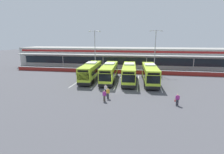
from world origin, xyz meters
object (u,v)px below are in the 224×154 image
at_px(coach_bus_right_centre, 150,74).
at_px(pedestrian_near_bin, 106,89).
at_px(pedestrian_with_handbag, 177,99).
at_px(pedestrian_child, 104,95).
at_px(pedestrian_in_dark_coat, 108,93).
at_px(lamp_post_centre, 155,49).
at_px(lamp_post_west, 95,48).
at_px(coach_bus_left_centre, 109,73).
at_px(coach_bus_leftmost, 91,72).
at_px(coach_bus_centre, 129,73).

distance_m(coach_bus_right_centre, pedestrian_near_bin, 11.72).
height_order(pedestrian_with_handbag, pedestrian_child, same).
distance_m(pedestrian_with_handbag, pedestrian_in_dark_coat, 9.89).
relative_size(coach_bus_right_centre, pedestrian_child, 7.57).
bearing_deg(lamp_post_centre, lamp_post_west, -179.33).
xyz_separation_m(pedestrian_in_dark_coat, pedestrian_near_bin, (-0.72, 1.85, 0.00)).
xyz_separation_m(coach_bus_left_centre, pedestrian_with_handbag, (11.62, -12.16, -0.93)).
distance_m(coach_bus_leftmost, coach_bus_right_centre, 12.68).
xyz_separation_m(coach_bus_centre, coach_bus_right_centre, (4.26, -0.07, 0.00)).
relative_size(coach_bus_leftmost, pedestrian_in_dark_coat, 7.57).
distance_m(pedestrian_child, lamp_post_centre, 24.58).
bearing_deg(coach_bus_left_centre, pedestrian_in_dark_coat, -80.76).
height_order(coach_bus_centre, lamp_post_centre, lamp_post_centre).
height_order(coach_bus_centre, pedestrian_near_bin, coach_bus_centre).
bearing_deg(coach_bus_left_centre, lamp_post_centre, 45.09).
distance_m(pedestrian_near_bin, lamp_post_west, 21.02).
bearing_deg(pedestrian_near_bin, pedestrian_with_handbag, -15.78).
xyz_separation_m(pedestrian_near_bin, lamp_post_west, (-6.81, 19.14, 5.42)).
bearing_deg(lamp_post_centre, pedestrian_child, -111.05).
height_order(coach_bus_left_centre, coach_bus_centre, same).
distance_m(coach_bus_leftmost, pedestrian_with_handbag, 20.13).
bearing_deg(pedestrian_with_handbag, coach_bus_leftmost, 141.77).
relative_size(pedestrian_in_dark_coat, lamp_post_centre, 0.15).
distance_m(coach_bus_leftmost, lamp_post_centre, 17.93).
bearing_deg(pedestrian_with_handbag, coach_bus_centre, 121.47).
bearing_deg(pedestrian_child, lamp_post_centre, 68.95).
height_order(coach_bus_centre, coach_bus_right_centre, same).
relative_size(coach_bus_right_centre, lamp_post_centre, 1.11).
bearing_deg(coach_bus_right_centre, coach_bus_centre, 179.12).
height_order(coach_bus_leftmost, coach_bus_right_centre, same).
bearing_deg(coach_bus_right_centre, pedestrian_child, -120.12).
bearing_deg(pedestrian_near_bin, lamp_post_centre, 64.95).
relative_size(coach_bus_right_centre, lamp_post_west, 1.11).
height_order(coach_bus_left_centre, pedestrian_child, coach_bus_left_centre).
relative_size(coach_bus_leftmost, lamp_post_centre, 1.11).
distance_m(pedestrian_with_handbag, lamp_post_west, 28.63).
bearing_deg(coach_bus_centre, coach_bus_leftmost, 177.43).
xyz_separation_m(pedestrian_with_handbag, lamp_post_west, (-17.36, 22.12, 5.43)).
bearing_deg(coach_bus_left_centre, coach_bus_leftmost, 176.17).
height_order(pedestrian_near_bin, lamp_post_west, lamp_post_west).
distance_m(coach_bus_centre, pedestrian_near_bin, 9.66).
bearing_deg(pedestrian_in_dark_coat, lamp_post_centre, 68.57).
bearing_deg(lamp_post_west, pedestrian_in_dark_coat, -70.26).
bearing_deg(coach_bus_left_centre, lamp_post_west, 119.95).
distance_m(coach_bus_right_centre, pedestrian_with_handbag, 12.44).
relative_size(coach_bus_centre, pedestrian_near_bin, 7.57).
bearing_deg(pedestrian_in_dark_coat, coach_bus_centre, 77.42).
relative_size(coach_bus_centre, coach_bus_right_centre, 1.00).
xyz_separation_m(pedestrian_child, lamp_post_centre, (8.61, 22.38, 5.42)).
bearing_deg(coach_bus_right_centre, lamp_post_centre, 81.14).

